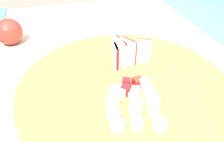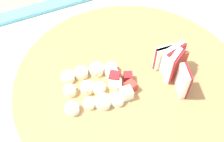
{
  "view_description": "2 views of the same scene",
  "coord_description": "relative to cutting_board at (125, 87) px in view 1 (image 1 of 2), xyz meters",
  "views": [
    {
      "loc": [
        0.31,
        -0.13,
        1.24
      ],
      "look_at": [
        -0.05,
        -0.03,
        0.98
      ],
      "focal_mm": 37.2,
      "sensor_mm": 36.0,
      "label": 1
    },
    {
      "loc": [
        0.11,
        0.26,
        1.34
      ],
      "look_at": [
        -0.01,
        -0.0,
        0.97
      ],
      "focal_mm": 42.45,
      "sensor_mm": 36.0,
      "label": 2
    }
  ],
  "objects": [
    {
      "name": "apple_wedge_fan",
      "position": [
        -0.08,
        0.02,
        0.04
      ],
      "size": [
        0.06,
        0.1,
        0.06
      ],
      "color": "maroon",
      "rests_on": "cutting_board"
    },
    {
      "name": "cutting_board",
      "position": [
        0.0,
        0.0,
        0.0
      ],
      "size": [
        0.45,
        0.45,
        0.02
      ],
      "primitive_type": "cylinder",
      "color": "olive",
      "rests_on": "tiled_countertop"
    },
    {
      "name": "apple_dice_pile",
      "position": [
        0.02,
        0.01,
        0.02
      ],
      "size": [
        0.05,
        0.08,
        0.02
      ],
      "color": "white",
      "rests_on": "cutting_board"
    },
    {
      "name": "whole_apple",
      "position": [
        -0.29,
        -0.25,
        0.03
      ],
      "size": [
        0.07,
        0.07,
        0.07
      ],
      "primitive_type": "sphere",
      "color": "#B22D23",
      "rests_on": "tiled_countertop"
    },
    {
      "name": "banana_slice_rows",
      "position": [
        0.08,
        -0.01,
        0.02
      ],
      "size": [
        0.12,
        0.11,
        0.02
      ],
      "color": "#F4EAC6",
      "rests_on": "cutting_board"
    }
  ]
}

